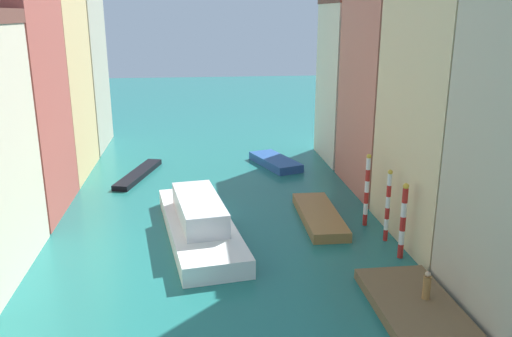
{
  "coord_description": "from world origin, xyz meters",
  "views": [
    {
      "loc": [
        -1.37,
        -13.9,
        13.18
      ],
      "look_at": [
        3.27,
        25.29,
        1.5
      ],
      "focal_mm": 36.72,
      "sensor_mm": 36.0,
      "label": 1
    }
  ],
  "objects_px": {
    "gondola_black": "(139,174)",
    "motorboat_1": "(319,216)",
    "motorboat_0": "(275,162)",
    "mooring_pole_0": "(403,220)",
    "mooring_pole_1": "(388,205)",
    "person_on_dock": "(427,286)",
    "waterfront_dock": "(415,306)",
    "mooring_pole_2": "(367,189)",
    "vaporetto_white": "(200,222)"
  },
  "relations": [
    {
      "from": "waterfront_dock",
      "to": "mooring_pole_2",
      "type": "distance_m",
      "value": 10.55
    },
    {
      "from": "vaporetto_white",
      "to": "gondola_black",
      "type": "xyz_separation_m",
      "value": [
        -4.96,
        12.97,
        -0.72
      ]
    },
    {
      "from": "motorboat_1",
      "to": "person_on_dock",
      "type": "bearing_deg",
      "value": -78.05
    },
    {
      "from": "mooring_pole_1",
      "to": "mooring_pole_2",
      "type": "xyz_separation_m",
      "value": [
        -0.48,
        2.48,
        0.16
      ]
    },
    {
      "from": "vaporetto_white",
      "to": "gondola_black",
      "type": "bearing_deg",
      "value": 110.91
    },
    {
      "from": "gondola_black",
      "to": "person_on_dock",
      "type": "bearing_deg",
      "value": -55.98
    },
    {
      "from": "mooring_pole_2",
      "to": "motorboat_1",
      "type": "relative_size",
      "value": 0.63
    },
    {
      "from": "mooring_pole_2",
      "to": "gondola_black",
      "type": "bearing_deg",
      "value": 141.33
    },
    {
      "from": "motorboat_0",
      "to": "waterfront_dock",
      "type": "bearing_deg",
      "value": -83.78
    },
    {
      "from": "gondola_black",
      "to": "motorboat_1",
      "type": "height_order",
      "value": "motorboat_1"
    },
    {
      "from": "person_on_dock",
      "to": "motorboat_1",
      "type": "distance_m",
      "value": 11.45
    },
    {
      "from": "waterfront_dock",
      "to": "mooring_pole_2",
      "type": "xyz_separation_m",
      "value": [
        0.97,
        10.28,
        2.18
      ]
    },
    {
      "from": "gondola_black",
      "to": "motorboat_0",
      "type": "height_order",
      "value": "motorboat_0"
    },
    {
      "from": "gondola_black",
      "to": "motorboat_1",
      "type": "xyz_separation_m",
      "value": [
        12.88,
        -11.41,
        0.11
      ]
    },
    {
      "from": "vaporetto_white",
      "to": "person_on_dock",
      "type": "bearing_deg",
      "value": -43.04
    },
    {
      "from": "motorboat_0",
      "to": "mooring_pole_1",
      "type": "bearing_deg",
      "value": -76.23
    },
    {
      "from": "mooring_pole_1",
      "to": "mooring_pole_2",
      "type": "relative_size",
      "value": 0.94
    },
    {
      "from": "person_on_dock",
      "to": "vaporetto_white",
      "type": "height_order",
      "value": "vaporetto_white"
    },
    {
      "from": "waterfront_dock",
      "to": "person_on_dock",
      "type": "xyz_separation_m",
      "value": [
        0.58,
        0.21,
        0.89
      ]
    },
    {
      "from": "motorboat_0",
      "to": "mooring_pole_0",
      "type": "bearing_deg",
      "value": -77.85
    },
    {
      "from": "motorboat_0",
      "to": "motorboat_1",
      "type": "distance_m",
      "value": 13.35
    },
    {
      "from": "mooring_pole_0",
      "to": "mooring_pole_2",
      "type": "xyz_separation_m",
      "value": [
        -0.48,
        4.84,
        0.18
      ]
    },
    {
      "from": "waterfront_dock",
      "to": "gondola_black",
      "type": "bearing_deg",
      "value": 122.75
    },
    {
      "from": "person_on_dock",
      "to": "motorboat_1",
      "type": "height_order",
      "value": "person_on_dock"
    },
    {
      "from": "mooring_pole_1",
      "to": "person_on_dock",
      "type": "bearing_deg",
      "value": -96.53
    },
    {
      "from": "gondola_black",
      "to": "mooring_pole_0",
      "type": "bearing_deg",
      "value": -47.11
    },
    {
      "from": "mooring_pole_0",
      "to": "gondola_black",
      "type": "distance_m",
      "value": 23.76
    },
    {
      "from": "mooring_pole_1",
      "to": "vaporetto_white",
      "type": "xyz_separation_m",
      "value": [
        -11.15,
        2.02,
        -1.35
      ]
    },
    {
      "from": "mooring_pole_0",
      "to": "motorboat_1",
      "type": "distance_m",
      "value": 7.04
    },
    {
      "from": "vaporetto_white",
      "to": "motorboat_1",
      "type": "bearing_deg",
      "value": 11.18
    },
    {
      "from": "person_on_dock",
      "to": "gondola_black",
      "type": "distance_m",
      "value": 27.26
    },
    {
      "from": "gondola_black",
      "to": "motorboat_1",
      "type": "distance_m",
      "value": 17.2
    },
    {
      "from": "waterfront_dock",
      "to": "mooring_pole_2",
      "type": "bearing_deg",
      "value": 84.59
    },
    {
      "from": "mooring_pole_2",
      "to": "motorboat_0",
      "type": "distance_m",
      "value": 15.03
    },
    {
      "from": "mooring_pole_0",
      "to": "motorboat_1",
      "type": "xyz_separation_m",
      "value": [
        -3.24,
        5.94,
        -1.94
      ]
    },
    {
      "from": "mooring_pole_2",
      "to": "motorboat_0",
      "type": "xyz_separation_m",
      "value": [
        -3.67,
        14.42,
        -2.09
      ]
    },
    {
      "from": "person_on_dock",
      "to": "mooring_pole_2",
      "type": "height_order",
      "value": "mooring_pole_2"
    },
    {
      "from": "person_on_dock",
      "to": "motorboat_1",
      "type": "relative_size",
      "value": 0.18
    },
    {
      "from": "person_on_dock",
      "to": "gondola_black",
      "type": "xyz_separation_m",
      "value": [
        -15.24,
        22.58,
        -0.93
      ]
    },
    {
      "from": "motorboat_0",
      "to": "motorboat_1",
      "type": "height_order",
      "value": "motorboat_0"
    },
    {
      "from": "mooring_pole_2",
      "to": "mooring_pole_0",
      "type": "bearing_deg",
      "value": -84.32
    },
    {
      "from": "mooring_pole_1",
      "to": "motorboat_1",
      "type": "relative_size",
      "value": 0.59
    },
    {
      "from": "mooring_pole_2",
      "to": "motorboat_0",
      "type": "height_order",
      "value": "mooring_pole_2"
    },
    {
      "from": "mooring_pole_1",
      "to": "motorboat_1",
      "type": "bearing_deg",
      "value": 132.01
    },
    {
      "from": "motorboat_1",
      "to": "vaporetto_white",
      "type": "bearing_deg",
      "value": -168.82
    },
    {
      "from": "waterfront_dock",
      "to": "mooring_pole_0",
      "type": "bearing_deg",
      "value": 75.03
    },
    {
      "from": "mooring_pole_0",
      "to": "vaporetto_white",
      "type": "xyz_separation_m",
      "value": [
        -11.16,
        4.37,
        -1.32
      ]
    },
    {
      "from": "gondola_black",
      "to": "mooring_pole_1",
      "type": "bearing_deg",
      "value": -42.95
    },
    {
      "from": "mooring_pole_0",
      "to": "vaporetto_white",
      "type": "relative_size",
      "value": 0.34
    },
    {
      "from": "waterfront_dock",
      "to": "vaporetto_white",
      "type": "bearing_deg",
      "value": 134.67
    }
  ]
}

